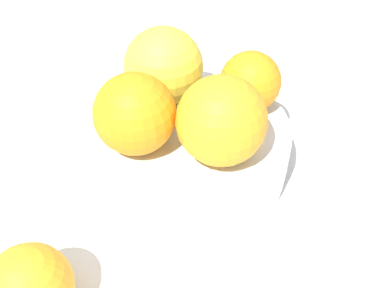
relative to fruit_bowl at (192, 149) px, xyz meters
The scene contains 7 objects.
ground_plane 3.77cm from the fruit_bowl, ahead, with size 110.00×110.00×2.00cm, color silver.
fruit_bowl is the anchor object (origin of this frame).
orange_in_bowl_0 8.41cm from the fruit_bowl, 118.10° to the left, with size 7.92×7.92×7.92cm, color #F9A823.
orange_in_bowl_1 8.73cm from the fruit_bowl, 62.09° to the right, with size 7.88×7.88×7.88cm, color yellow.
orange_in_bowl_2 8.88cm from the fruit_bowl, 155.29° to the right, with size 6.06×6.06×6.06cm, color orange.
orange_in_bowl_3 8.79cm from the fruit_bowl, 24.07° to the left, with size 7.38×7.38×7.38cm, color orange.
orange_loose_0 20.06cm from the fruit_bowl, 48.18° to the left, with size 6.72×6.72×6.72cm, color #F9A823.
Camera 1 is at (2.56, 34.36, 34.73)cm, focal length 43.44 mm.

